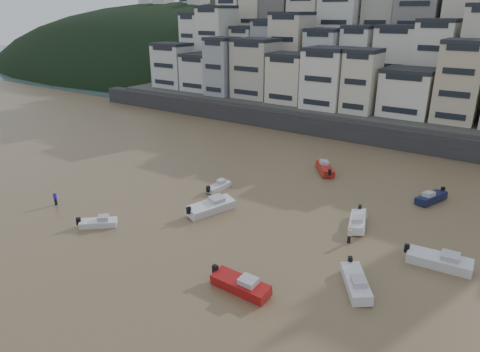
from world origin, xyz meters
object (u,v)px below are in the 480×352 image
Objects in this scene: boat_e at (358,220)px; boat_b at (356,280)px; boat_d at (439,259)px; boat_h at (325,167)px; person_blue at (55,198)px; boat_c at (211,206)px; boat_j at (98,222)px; boat_i at (431,196)px; person_pink at (349,235)px; boat_a at (241,283)px; boat_f at (219,186)px.

boat_b reaches higher than boat_e.
boat_d is at bearing 53.19° from boat_e.
person_blue is at bearing 105.81° from boat_h.
boat_c is 12.52m from boat_j.
boat_d is at bearing -168.83° from boat_h.
boat_c is 3.69× the size of person_blue.
boat_d is 1.07× the size of boat_b.
boat_c is at bearing 28.22° from person_blue.
person_pink is (-4.59, -15.35, 0.16)m from boat_i.
boat_c is 15.35m from boat_a.
boat_i is 15.17m from boat_h.
person_blue is at bearing -115.42° from boat_b.
person_blue reaches higher than boat_a.
boat_e is at bearing 78.27° from boat_a.
boat_b reaches higher than boat_f.
boat_d is 3.49× the size of person_pink.
boat_a is (-9.09, -28.18, 0.07)m from boat_i.
boat_e is 0.85× the size of boat_c.
boat_b is at bearing 7.07° from person_blue.
boat_e reaches higher than boat_j.
boat_d is at bearing -92.68° from boat_f.
person_blue reaches higher than boat_d.
boat_a is (-3.98, -16.69, 0.04)m from boat_e.
boat_e is 12.57m from boat_i.
person_pink is (0.51, -3.86, 0.13)m from boat_e.
boat_d is 1.45× the size of boat_f.
boat_d reaches higher than boat_f.
boat_f is at bearing 133.76° from boat_a.
boat_f is 20.04m from person_blue.
boat_h is at bearing 120.83° from person_pink.
boat_b is 27.54m from boat_j.
boat_i is 3.00× the size of person_blue.
boat_f is at bearing -104.76° from boat_e.
boat_i is 26.61m from boat_f.
person_pink is at bearing 3.13° from boat_i.
boat_d is 9.02m from boat_b.
boat_j is at bearing -152.86° from person_pink.
boat_a is (-7.82, -5.83, 0.01)m from boat_b.
person_blue is 1.00× the size of person_pink.
boat_d is 34.52m from boat_j.
boat_d is 9.55m from boat_e.
boat_j is 32.47m from boat_h.
boat_h reaches higher than boat_e.
boat_f is (-3.41, 5.94, -0.30)m from boat_c.
person_pink is (32.58, 11.46, 0.00)m from person_blue.
boat_f is 2.41× the size of person_blue.
boat_i is at bearing 73.80° from boat_a.
boat_b is 1.35× the size of boat_f.
boat_b is 3.26× the size of person_pink.
boat_j is 26.66m from person_pink.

